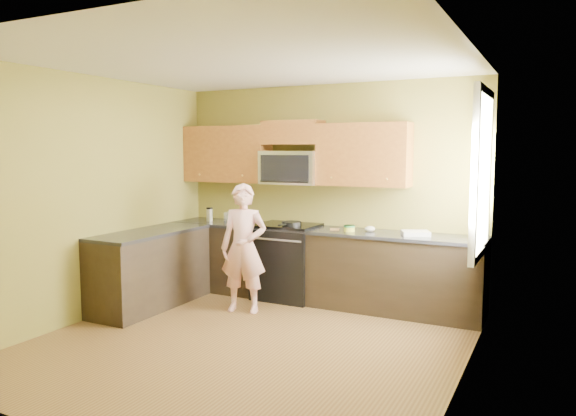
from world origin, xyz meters
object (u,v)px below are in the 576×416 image
Objects in this scene: woman at (244,248)px; travel_mug at (210,221)px; stove at (287,261)px; frying_pan at (292,226)px; microwave at (292,184)px; butter_tub at (349,231)px.

woman is 8.00× the size of travel_mug.
frying_pan is at bearing -41.65° from stove.
stove is 5.07× the size of travel_mug.
frying_pan is 2.25× the size of travel_mug.
stove is 0.63× the size of woman.
microwave reaches higher than woman.
woman is 1.24m from travel_mug.
frying_pan reaches higher than butter_tub.
travel_mug is (-2.02, 0.04, 0.00)m from butter_tub.
stove is at bearing 148.06° from frying_pan.
butter_tub is (0.85, -0.05, 0.45)m from stove.
travel_mug is at bearing -179.50° from stove.
microwave is at bearing 6.58° from travel_mug.
butter_tub is at bearing -1.13° from travel_mug.
microwave reaches higher than travel_mug.
woman is (-0.19, -0.74, 0.27)m from stove.
microwave reaches higher than butter_tub.
microwave is 1.80× the size of frying_pan.
frying_pan is (0.11, -0.10, 0.47)m from stove.
travel_mug is (-1.29, 0.09, -0.03)m from frying_pan.
microwave reaches higher than stove.
frying_pan is at bearing -176.17° from butter_tub.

